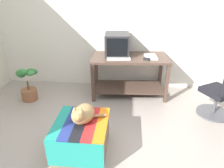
{
  "coord_description": "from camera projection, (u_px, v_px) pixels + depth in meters",
  "views": [
    {
      "loc": [
        0.21,
        -1.98,
        1.9
      ],
      "look_at": [
        -0.03,
        0.85,
        0.55
      ],
      "focal_mm": 33.64,
      "sensor_mm": 36.0,
      "label": 1
    }
  ],
  "objects": [
    {
      "name": "ground_plane",
      "position": [
        109.0,
        153.0,
        2.61
      ],
      "size": [
        14.0,
        14.0,
        0.0
      ],
      "primitive_type": "plane",
      "color": "#9E9389"
    },
    {
      "name": "back_wall",
      "position": [
        119.0,
        20.0,
        3.9
      ],
      "size": [
        8.0,
        0.1,
        2.6
      ],
      "primitive_type": "cube",
      "color": "silver",
      "rests_on": "ground_plane"
    },
    {
      "name": "desk",
      "position": [
        129.0,
        69.0,
        3.81
      ],
      "size": [
        1.39,
        0.75,
        0.74
      ],
      "rotation": [
        0.0,
        0.0,
        0.06
      ],
      "color": "#4C382D",
      "rests_on": "ground_plane"
    },
    {
      "name": "tv_monitor",
      "position": [
        117.0,
        45.0,
        3.73
      ],
      "size": [
        0.45,
        0.52,
        0.38
      ],
      "rotation": [
        0.0,
        0.0,
        0.06
      ],
      "color": "#28282B",
      "rests_on": "desk"
    },
    {
      "name": "keyboard",
      "position": [
        119.0,
        59.0,
        3.58
      ],
      "size": [
        0.41,
        0.19,
        0.02
      ],
      "primitive_type": "cube",
      "rotation": [
        0.0,
        0.0,
        0.11
      ],
      "color": "beige",
      "rests_on": "desk"
    },
    {
      "name": "book",
      "position": [
        151.0,
        57.0,
        3.65
      ],
      "size": [
        0.23,
        0.31,
        0.03
      ],
      "primitive_type": "cube",
      "rotation": [
        0.0,
        0.0,
        0.08
      ],
      "color": "white",
      "rests_on": "desk"
    },
    {
      "name": "ottoman_with_blanket",
      "position": [
        82.0,
        137.0,
        2.56
      ],
      "size": [
        0.63,
        0.7,
        0.43
      ],
      "color": "#7A664C",
      "rests_on": "ground_plane"
    },
    {
      "name": "cat",
      "position": [
        83.0,
        114.0,
        2.43
      ],
      "size": [
        0.42,
        0.4,
        0.27
      ],
      "rotation": [
        0.0,
        0.0,
        -0.18
      ],
      "color": "#9E7A4C",
      "rests_on": "ottoman_with_blanket"
    },
    {
      "name": "potted_plant",
      "position": [
        28.0,
        86.0,
        3.72
      ],
      "size": [
        0.34,
        0.29,
        0.63
      ],
      "color": "brown",
      "rests_on": "ground_plane"
    },
    {
      "name": "office_chair",
      "position": [
        221.0,
        94.0,
        3.19
      ],
      "size": [
        0.58,
        0.58,
        0.89
      ],
      "rotation": [
        0.0,
        0.0,
        3.68
      ],
      "color": "#4C4C51",
      "rests_on": "ground_plane"
    },
    {
      "name": "stapler",
      "position": [
        147.0,
        59.0,
        3.53
      ],
      "size": [
        0.11,
        0.08,
        0.04
      ],
      "primitive_type": "cube",
      "rotation": [
        0.0,
        0.0,
        1.13
      ],
      "color": "black",
      "rests_on": "desk"
    }
  ]
}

